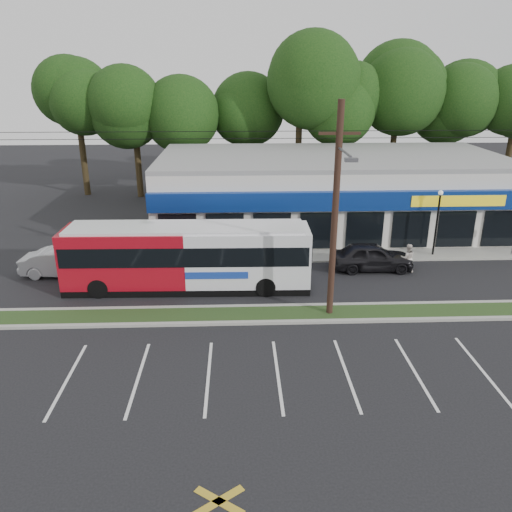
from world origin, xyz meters
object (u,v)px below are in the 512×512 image
(pedestrian_a, at_px, (293,248))
(pedestrian_b, at_px, (407,258))
(car_dark, at_px, (372,256))
(car_silver, at_px, (64,263))
(utility_pole, at_px, (332,207))
(lamp_post, at_px, (438,215))
(metrobus, at_px, (187,255))

(pedestrian_a, xyz_separation_m, pedestrian_b, (6.48, -1.77, -0.04))
(car_dark, relative_size, car_silver, 1.01)
(utility_pole, distance_m, car_dark, 8.22)
(utility_pole, xyz_separation_m, pedestrian_a, (-0.83, 7.10, -4.52))
(lamp_post, distance_m, pedestrian_a, 9.21)
(utility_pole, distance_m, pedestrian_b, 9.01)
(lamp_post, bearing_deg, metrobus, -164.09)
(lamp_post, xyz_separation_m, pedestrian_a, (-9.00, -0.77, -1.78))
(lamp_post, relative_size, car_dark, 0.89)
(metrobus, height_order, pedestrian_a, metrobus)
(metrobus, xyz_separation_m, car_dark, (10.58, 2.18, -1.04))
(metrobus, relative_size, car_silver, 2.75)
(lamp_post, bearing_deg, pedestrian_a, -175.11)
(car_dark, bearing_deg, pedestrian_a, 74.25)
(utility_pole, height_order, car_dark, utility_pole)
(pedestrian_b, bearing_deg, lamp_post, -129.55)
(utility_pole, relative_size, car_silver, 10.54)
(pedestrian_b, bearing_deg, pedestrian_a, -10.02)
(utility_pole, xyz_separation_m, car_dark, (3.66, 5.76, -4.60))
(lamp_post, bearing_deg, pedestrian_b, -134.82)
(pedestrian_a, bearing_deg, utility_pole, 76.46)
(car_dark, height_order, car_silver, car_dark)
(car_dark, bearing_deg, metrobus, 102.62)
(metrobus, relative_size, car_dark, 2.73)
(pedestrian_a, height_order, pedestrian_b, pedestrian_a)
(utility_pole, relative_size, car_dark, 10.45)
(pedestrian_a, relative_size, pedestrian_b, 1.05)
(car_silver, bearing_deg, utility_pole, -108.70)
(utility_pole, relative_size, metrobus, 3.83)
(pedestrian_b, bearing_deg, utility_pole, 48.65)
(lamp_post, height_order, pedestrian_b, lamp_post)
(car_dark, distance_m, pedestrian_b, 2.03)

